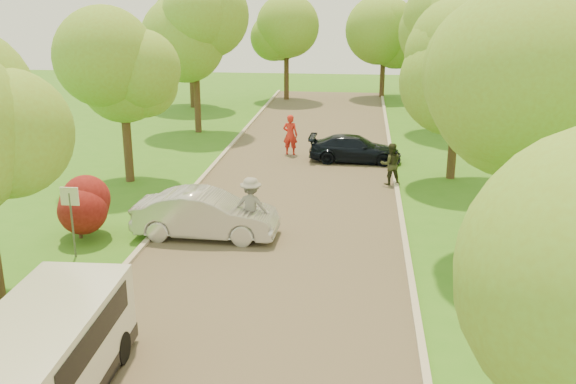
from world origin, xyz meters
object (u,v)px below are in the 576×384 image
at_px(minivan, 42,361).
at_px(person_olive, 391,164).
at_px(street_sign, 71,207).
at_px(silver_sedan, 206,214).
at_px(dark_sedan, 355,149).
at_px(skateboarder, 251,207).
at_px(person_striped, 290,135).
at_px(longboard, 252,235).

relative_size(minivan, person_olive, 3.00).
height_order(street_sign, silver_sedan, street_sign).
distance_m(dark_sedan, skateboarder, 10.69).
bearing_deg(dark_sedan, skateboarder, 164.68).
bearing_deg(skateboarder, dark_sedan, -99.86).
bearing_deg(person_striped, street_sign, 76.18).
bearing_deg(person_striped, dark_sedan, 168.74).
relative_size(dark_sedan, longboard, 4.23).
height_order(minivan, silver_sedan, minivan).
height_order(skateboarder, person_olive, skateboarder).
xyz_separation_m(skateboarder, person_olive, (4.62, 6.63, -0.21)).
xyz_separation_m(silver_sedan, dark_sedan, (4.60, 10.21, -0.14)).
xyz_separation_m(silver_sedan, person_striped, (1.46, 11.22, 0.22)).
height_order(minivan, person_striped, person_striped).
relative_size(street_sign, person_striped, 1.11).
height_order(person_striped, person_olive, person_striped).
bearing_deg(person_striped, minivan, 90.00).
distance_m(skateboarder, person_olive, 8.09).
bearing_deg(street_sign, skateboarder, 22.65).
bearing_deg(silver_sedan, longboard, -89.08).
bearing_deg(skateboarder, person_striped, -82.78).
bearing_deg(skateboarder, person_olive, -117.74).
relative_size(silver_sedan, longboard, 4.58).
relative_size(street_sign, silver_sedan, 0.47).
bearing_deg(dark_sedan, person_striped, 73.79).
xyz_separation_m(dark_sedan, person_striped, (-3.14, 1.01, 0.37)).
bearing_deg(person_olive, minivan, 54.43).
bearing_deg(minivan, person_striped, 81.04).
relative_size(silver_sedan, skateboarder, 2.41).
bearing_deg(person_olive, silver_sedan, 35.77).
bearing_deg(dark_sedan, longboard, 164.68).
relative_size(longboard, person_striped, 0.51).
xyz_separation_m(street_sign, person_olive, (9.60, 8.71, -0.69)).
xyz_separation_m(longboard, skateboarder, (-0.00, 0.00, 0.98)).
relative_size(minivan, silver_sedan, 1.13).
height_order(dark_sedan, longboard, dark_sedan).
distance_m(dark_sedan, person_olive, 3.89).
distance_m(silver_sedan, person_striped, 11.32).
xyz_separation_m(silver_sedan, longboard, (1.48, -0.01, -0.65)).
relative_size(dark_sedan, skateboarder, 2.22).
height_order(silver_sedan, skateboarder, skateboarder).
distance_m(silver_sedan, longboard, 1.62).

